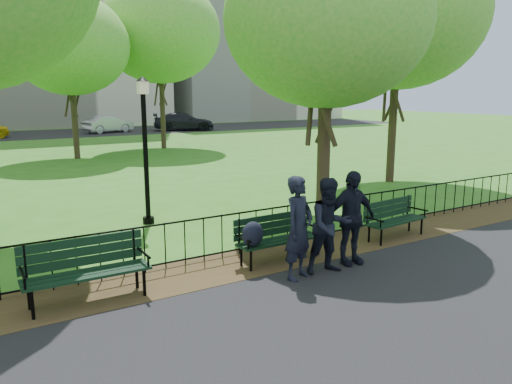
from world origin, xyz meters
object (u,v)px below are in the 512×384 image
tree_near_e (327,19)px  person_left (299,228)px  tree_far_c (69,45)px  tree_mid_e (398,14)px  person_mid (330,226)px  park_bench_left_a (85,263)px  park_bench_main (265,233)px  sedan_dark (184,122)px  park_bench_right_a (393,215)px  tree_far_e (160,31)px  sedan_silver (108,124)px  person_right (351,218)px  lamppost (145,145)px

tree_near_e → person_left: (-3.31, -3.40, -4.12)m
tree_far_c → person_left: tree_far_c is taller
tree_mid_e → person_mid: (-8.04, -6.15, -5.01)m
person_mid → person_left: bearing=-175.5°
park_bench_left_a → tree_far_c: tree_far_c is taller
tree_mid_e → tree_far_c: size_ratio=1.08×
park_bench_main → sedan_dark: (12.07, 31.47, 0.11)m
park_bench_left_a → sedan_dark: (15.39, 31.39, 0.11)m
park_bench_right_a → tree_mid_e: bearing=38.4°
park_bench_right_a → tree_far_e: tree_far_e is taller
tree_far_e → sedan_dark: tree_far_e is taller
tree_near_e → sedan_silver: tree_near_e is taller
person_right → sedan_silver: person_right is taller
sedan_silver → park_bench_main: bearing=151.8°
park_bench_right_a → sedan_silver: (2.57, 32.54, 0.13)m
tree_near_e → tree_mid_e: size_ratio=0.86×
park_bench_left_a → park_bench_right_a: (6.77, -0.09, -0.09)m
park_bench_main → person_left: (0.13, -0.90, 0.31)m
park_bench_right_a → person_right: bearing=-164.1°
lamppost → tree_far_e: size_ratio=0.39×
tree_far_c → person_mid: 19.43m
tree_mid_e → park_bench_right_a: bearing=-136.0°
tree_near_e → tree_far_e: (2.32, 17.44, 1.51)m
lamppost → sedan_silver: lamppost is taller
tree_mid_e → park_bench_main: bearing=-149.6°
tree_mid_e → tree_far_c: tree_mid_e is taller
tree_far_e → person_left: 22.30m
person_left → sedan_silver: person_left is taller
park_bench_right_a → tree_far_c: bearing=94.0°
person_mid → sedan_silver: bearing=91.6°
park_bench_main → tree_mid_e: size_ratio=0.21×
lamppost → sedan_silver: 29.22m
tree_far_c → sedan_silver: bearing=69.0°
park_bench_left_a → sedan_silver: sedan_silver is taller
park_bench_left_a → person_mid: person_mid is taller
person_right → sedan_dark: person_right is taller
person_left → person_mid: size_ratio=1.05×
person_right → sedan_dark: size_ratio=0.36×
lamppost → person_left: (0.97, -5.05, -1.05)m
sedan_dark → park_bench_right_a: bearing=-175.7°
park_bench_left_a → tree_near_e: tree_near_e is taller
park_bench_main → sedan_silver: bearing=78.9°
tree_mid_e → person_left: tree_mid_e is taller
lamppost → tree_far_e: (6.60, 15.78, 4.58)m
park_bench_left_a → sedan_dark: 34.96m
person_right → lamppost: bearing=120.4°
tree_mid_e → person_left: 11.71m
park_bench_right_a → sedan_silver: sedan_silver is taller
tree_near_e → tree_far_c: size_ratio=0.93×
park_bench_main → person_right: 1.67m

